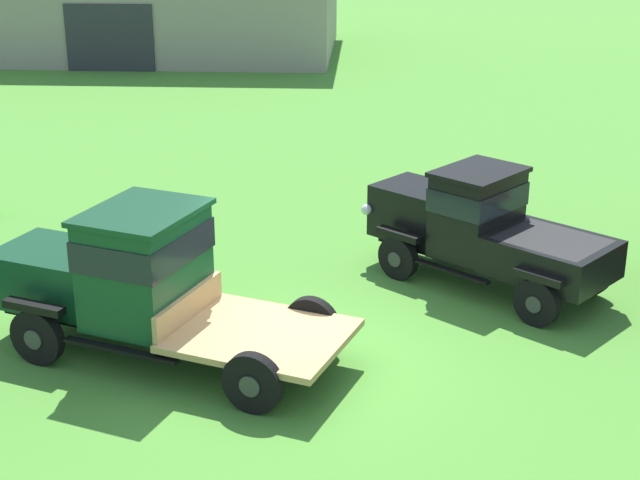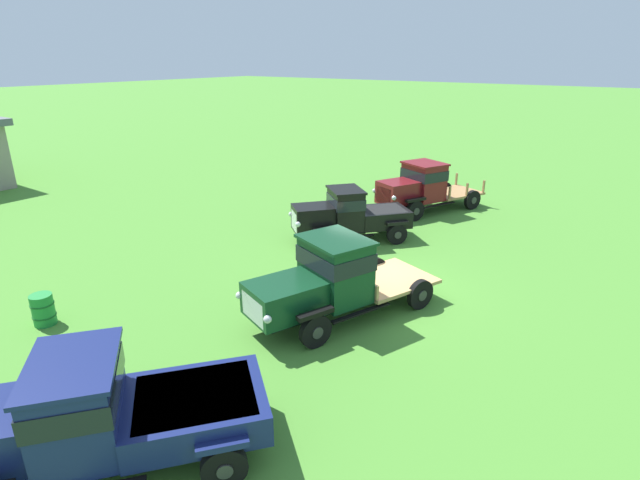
{
  "view_description": "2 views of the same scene",
  "coord_description": "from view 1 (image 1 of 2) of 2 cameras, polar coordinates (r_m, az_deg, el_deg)",
  "views": [
    {
      "loc": [
        1.16,
        -13.05,
        6.88
      ],
      "look_at": [
        0.3,
        2.46,
        1.0
      ],
      "focal_mm": 55.0,
      "sensor_mm": 36.0,
      "label": 1
    },
    {
      "loc": [
        -12.28,
        -6.63,
        6.76
      ],
      "look_at": [
        0.3,
        2.46,
        1.0
      ],
      "focal_mm": 28.0,
      "sensor_mm": 36.0,
      "label": 2
    }
  ],
  "objects": [
    {
      "name": "vintage_truck_second_in_line",
      "position": [
        14.9,
        -10.85,
        -2.12
      ],
      "size": [
        5.94,
        3.64,
        2.28
      ],
      "color": "black",
      "rests_on": "ground"
    },
    {
      "name": "farm_shed",
      "position": [
        42.03,
        -15.17,
        13.19
      ],
      "size": [
        23.03,
        9.81,
        3.69
      ],
      "color": "gray",
      "rests_on": "ground"
    },
    {
      "name": "ground_plane",
      "position": [
        14.8,
        -1.7,
        -6.98
      ],
      "size": [
        240.0,
        240.0,
        0.0
      ],
      "primitive_type": "plane",
      "color": "#47842D"
    },
    {
      "name": "vintage_truck_midrow_center",
      "position": [
        17.3,
        9.47,
        0.73
      ],
      "size": [
        4.42,
        4.03,
        2.06
      ],
      "color": "black",
      "rests_on": "ground"
    }
  ]
}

